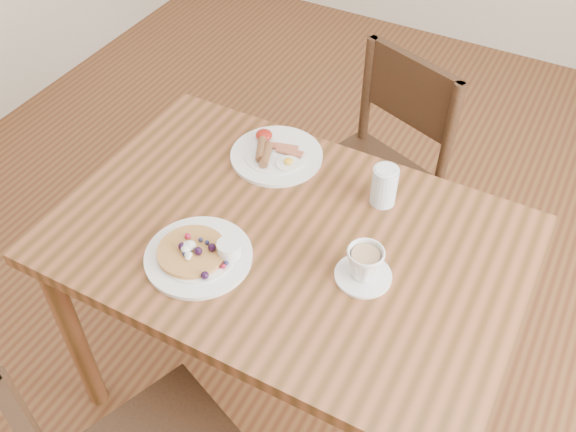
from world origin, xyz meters
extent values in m
plane|color=#592E19|center=(0.00, 0.00, 0.00)|extent=(5.00, 5.00, 0.00)
cube|color=brown|center=(0.00, 0.00, 0.73)|extent=(1.20, 0.80, 0.04)
cylinder|color=brown|center=(-0.54, -0.34, 0.35)|extent=(0.06, 0.06, 0.71)
cylinder|color=brown|center=(0.54, 0.34, 0.35)|extent=(0.06, 0.06, 0.71)
cylinder|color=brown|center=(-0.54, 0.34, 0.35)|extent=(0.06, 0.06, 0.71)
cylinder|color=#3A2315|center=(-0.13, -0.35, 0.21)|extent=(0.04, 0.04, 0.43)
cylinder|color=#3A2315|center=(-0.26, -0.69, 0.67)|extent=(0.04, 0.04, 0.43)
cube|color=#3A2315|center=(-0.01, 0.58, 0.45)|extent=(0.54, 0.54, 0.04)
cylinder|color=#3A2315|center=(-0.24, 0.47, 0.21)|extent=(0.04, 0.04, 0.43)
cylinder|color=#3A2315|center=(0.09, 0.35, 0.21)|extent=(0.04, 0.04, 0.43)
cylinder|color=#3A2315|center=(-0.12, 0.81, 0.21)|extent=(0.04, 0.04, 0.43)
cylinder|color=#3A2315|center=(0.22, 0.68, 0.21)|extent=(0.04, 0.04, 0.43)
cylinder|color=#3A2315|center=(0.22, 0.68, 0.67)|extent=(0.04, 0.04, 0.43)
cylinder|color=#3A2315|center=(-0.12, 0.81, 0.67)|extent=(0.04, 0.04, 0.43)
cube|color=#3A2315|center=(0.05, 0.76, 0.76)|extent=(0.37, 0.16, 0.24)
cylinder|color=white|center=(-0.16, -0.17, 0.76)|extent=(0.27, 0.27, 0.01)
cylinder|color=white|center=(-0.16, -0.17, 0.76)|extent=(0.19, 0.19, 0.01)
cylinder|color=#B22D59|center=(-0.11, -0.16, 0.77)|extent=(0.07, 0.07, 0.00)
cylinder|color=#C68C47|center=(-0.17, -0.18, 0.77)|extent=(0.17, 0.17, 0.01)
ellipsoid|color=white|center=(-0.18, -0.18, 0.79)|extent=(0.03, 0.03, 0.02)
ellipsoid|color=white|center=(-0.16, -0.21, 0.79)|extent=(0.02, 0.02, 0.01)
cylinder|color=white|center=(-0.09, -0.14, 0.79)|extent=(0.06, 0.06, 0.04)
cylinder|color=#591E07|center=(-0.09, -0.14, 0.80)|extent=(0.05, 0.05, 0.00)
sphere|color=black|center=(-0.14, -0.16, 0.79)|extent=(0.02, 0.02, 0.02)
sphere|color=#1E234C|center=(-0.15, -0.14, 0.78)|extent=(0.01, 0.01, 0.01)
sphere|color=#1E234C|center=(-0.17, -0.13, 0.78)|extent=(0.01, 0.01, 0.01)
sphere|color=#B21938|center=(-0.18, -0.16, 0.79)|extent=(0.02, 0.02, 0.02)
sphere|color=black|center=(-0.19, -0.18, 0.79)|extent=(0.02, 0.02, 0.02)
sphere|color=#1E234C|center=(-0.17, -0.20, 0.78)|extent=(0.01, 0.01, 0.01)
sphere|color=black|center=(-0.15, -0.18, 0.79)|extent=(0.02, 0.02, 0.02)
sphere|color=#1E234C|center=(-0.09, -0.22, 0.77)|extent=(0.01, 0.01, 0.01)
sphere|color=#B21938|center=(-0.08, -0.18, 0.77)|extent=(0.01, 0.01, 0.01)
sphere|color=black|center=(-0.08, -0.14, 0.78)|extent=(0.02, 0.02, 0.02)
sphere|color=#1E234C|center=(-0.11, -0.11, 0.77)|extent=(0.01, 0.01, 0.01)
cylinder|color=white|center=(-0.18, 0.26, 0.76)|extent=(0.27, 0.27, 0.01)
cylinder|color=white|center=(-0.18, 0.26, 0.76)|extent=(0.19, 0.19, 0.01)
cylinder|color=brown|center=(-0.22, 0.24, 0.78)|extent=(0.06, 0.10, 0.03)
cylinder|color=brown|center=(-0.19, 0.23, 0.78)|extent=(0.06, 0.10, 0.03)
cube|color=maroon|center=(-0.17, 0.29, 0.77)|extent=(0.08, 0.04, 0.01)
cube|color=maroon|center=(-0.14, 0.28, 0.77)|extent=(0.08, 0.03, 0.01)
cylinder|color=white|center=(-0.12, 0.23, 0.77)|extent=(0.07, 0.07, 0.00)
ellipsoid|color=yellow|center=(-0.12, 0.23, 0.78)|extent=(0.03, 0.03, 0.01)
ellipsoid|color=#A5190F|center=(-0.24, 0.30, 0.78)|extent=(0.05, 0.05, 0.03)
cylinder|color=white|center=(0.23, -0.04, 0.75)|extent=(0.14, 0.14, 0.01)
imported|color=white|center=(0.23, -0.04, 0.80)|extent=(0.12, 0.12, 0.08)
cylinder|color=tan|center=(0.23, -0.04, 0.83)|extent=(0.07, 0.07, 0.00)
cylinder|color=silver|center=(0.17, 0.23, 0.81)|extent=(0.07, 0.07, 0.11)
camera|label=1|loc=(0.54, -1.00, 1.96)|focal=40.00mm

